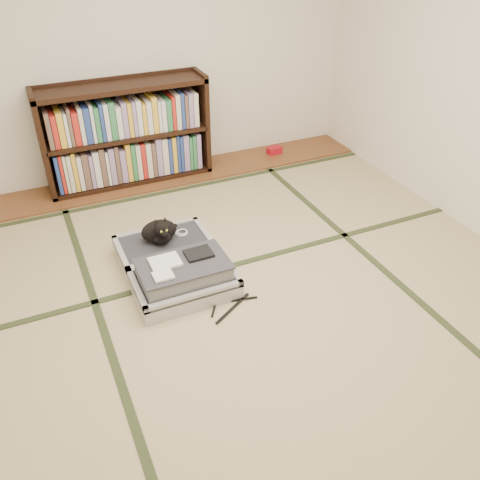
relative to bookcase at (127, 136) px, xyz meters
name	(u,v)px	position (x,y,z in m)	size (l,w,h in m)	color
floor	(254,298)	(0.32, -2.07, -0.45)	(4.50, 4.50, 0.00)	#C8B385
wood_strip	(166,176)	(0.32, -0.07, -0.44)	(4.00, 0.50, 0.02)	brown
red_item	(274,150)	(1.52, -0.04, -0.40)	(0.15, 0.09, 0.07)	#AA0D1D
room_shell	(259,83)	(0.32, -2.07, 1.01)	(4.50, 4.50, 4.50)	white
tatami_borders	(226,259)	(0.32, -1.57, -0.45)	(4.00, 4.50, 0.01)	#2D381E
bookcase	(127,136)	(0.00, 0.00, 0.00)	(1.52, 0.35, 0.98)	black
suitcase	(176,266)	(-0.09, -1.63, -0.36)	(0.69, 0.91, 0.27)	silver
cat	(160,231)	(-0.11, -1.33, -0.23)	(0.30, 0.31, 0.25)	black
cable_coil	(182,232)	(0.07, -1.29, -0.31)	(0.10, 0.10, 0.02)	white
hanger	(231,306)	(0.14, -2.08, -0.44)	(0.36, 0.26, 0.01)	black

